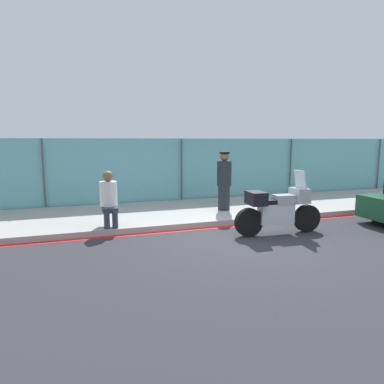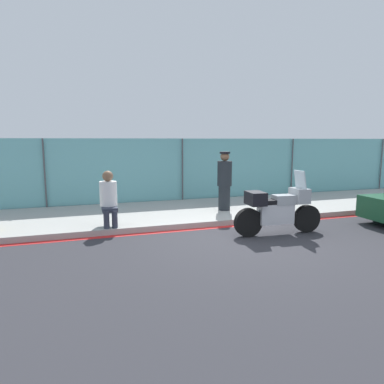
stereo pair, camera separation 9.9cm
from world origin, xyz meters
name	(u,v)px [view 1 (the left image)]	position (x,y,z in m)	size (l,w,h in m)	color
ground_plane	(242,239)	(0.00, 0.00, 0.00)	(120.00, 120.00, 0.00)	#2D2D33
sidewalk	(198,211)	(0.00, 2.90, 0.07)	(32.49, 3.36, 0.14)	#9E9E99
curb_paint_stripe	(221,227)	(0.00, 1.13, 0.00)	(32.49, 0.18, 0.01)	red
storefront_fence	(181,171)	(0.00, 4.67, 1.12)	(30.86, 0.17, 2.24)	#6BB2B7
motorcycle	(278,209)	(0.99, 0.11, 0.60)	(2.18, 0.57, 1.49)	black
officer_standing	(224,181)	(0.66, 2.48, 1.01)	(0.42, 0.42, 1.71)	#1E2328
person_seated_on_curb	(109,196)	(-2.71, 1.69, 0.87)	(0.42, 0.69, 1.32)	#2D3342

